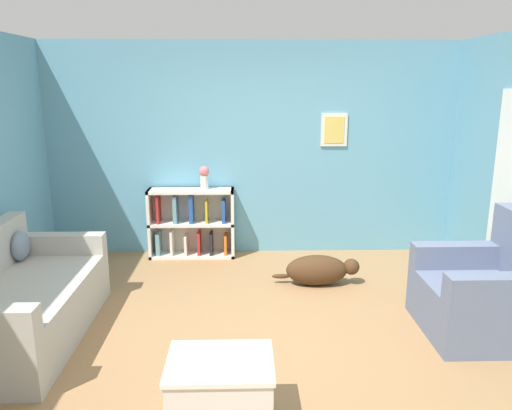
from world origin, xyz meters
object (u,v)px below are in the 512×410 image
dog (319,270)px  vase (204,176)px  couch (17,303)px  bookshelf (191,224)px  coffee_table (221,392)px  recliner_chair (488,293)px

dog → vase: vase is taller
dog → couch: bearing=-158.1°
bookshelf → coffee_table: size_ratio=1.61×
vase → couch: bearing=-124.9°
bookshelf → couch: bearing=-121.2°
bookshelf → coffee_table: 3.28m
recliner_chair → vase: size_ratio=3.67×
recliner_chair → vase: vase is taller
recliner_chair → vase: bearing=141.6°
couch → coffee_table: couch is taller
recliner_chair → coffee_table: (-2.23, -1.19, -0.11)m
bookshelf → vase: 0.62m
couch → bookshelf: couch is taller
recliner_chair → dog: bearing=140.1°
bookshelf → coffee_table: (0.50, -3.24, -0.16)m
bookshelf → recliner_chair: bearing=-36.9°
coffee_table → dog: (0.95, 2.26, -0.08)m
coffee_table → couch: bearing=145.9°
couch → recliner_chair: size_ratio=1.75×
couch → recliner_chair: (3.98, 0.01, 0.04)m
couch → vase: bearing=55.1°
couch → dog: (2.69, 1.08, -0.15)m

